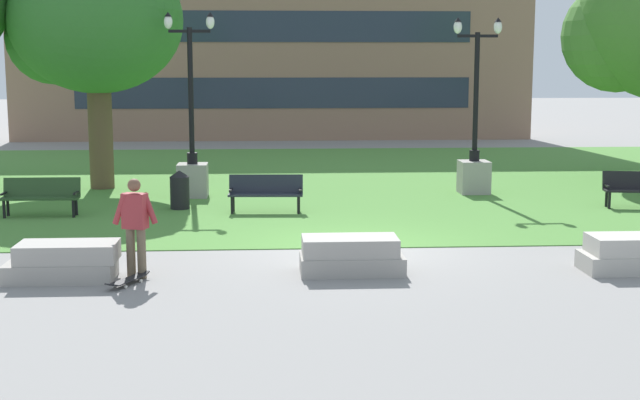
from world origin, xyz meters
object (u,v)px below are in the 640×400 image
(skateboard, at_px, (128,280))
(trash_bin, at_px, (180,190))
(concrete_block_left, at_px, (351,256))
(park_bench_far_left, at_px, (640,187))
(park_bench_near_left, at_px, (41,194))
(concrete_block_right, at_px, (635,254))
(lamp_post_right, at_px, (474,158))
(person_skateboarder, at_px, (135,222))
(concrete_block_center, at_px, (64,262))
(park_bench_near_right, at_px, (266,191))
(lamp_post_center, at_px, (192,160))

(skateboard, height_order, trash_bin, trash_bin)
(concrete_block_left, height_order, park_bench_far_left, park_bench_far_left)
(concrete_block_left, height_order, skateboard, concrete_block_left)
(park_bench_near_left, distance_m, trash_bin, 3.29)
(concrete_block_right, relative_size, park_bench_near_left, 1.00)
(skateboard, relative_size, lamp_post_right, 0.21)
(lamp_post_right, height_order, trash_bin, lamp_post_right)
(lamp_post_right, bearing_deg, park_bench_near_left, -164.75)
(park_bench_far_left, bearing_deg, park_bench_near_left, -178.67)
(park_bench_far_left, distance_m, trash_bin, 11.51)
(person_skateboarder, height_order, lamp_post_right, lamp_post_right)
(concrete_block_right, distance_m, park_bench_far_left, 7.20)
(concrete_block_right, bearing_deg, concrete_block_center, -179.82)
(concrete_block_left, xyz_separation_m, concrete_block_right, (5.00, -0.17, 0.00))
(person_skateboarder, height_order, park_bench_near_left, person_skateboarder)
(concrete_block_center, bearing_deg, person_skateboarder, 3.51)
(concrete_block_left, bearing_deg, lamp_post_right, 64.77)
(skateboard, distance_m, lamp_post_right, 12.66)
(park_bench_near_left, bearing_deg, concrete_block_left, -41.81)
(park_bench_near_right, bearing_deg, skateboard, -108.19)
(concrete_block_right, xyz_separation_m, lamp_post_center, (-8.46, 9.07, 0.71))
(lamp_post_center, bearing_deg, skateboard, -91.86)
(concrete_block_right, height_order, park_bench_near_left, park_bench_near_left)
(lamp_post_right, relative_size, trash_bin, 5.01)
(lamp_post_right, xyz_separation_m, trash_bin, (-7.91, -2.17, -0.50))
(concrete_block_right, distance_m, person_skateboarder, 8.71)
(concrete_block_center, relative_size, park_bench_near_left, 1.03)
(trash_bin, bearing_deg, park_bench_near_right, -15.78)
(park_bench_near_right, relative_size, trash_bin, 1.90)
(park_bench_near_left, height_order, lamp_post_right, lamp_post_right)
(park_bench_far_left, relative_size, lamp_post_right, 0.39)
(lamp_post_right, bearing_deg, person_skateboarder, -130.81)
(person_skateboarder, distance_m, park_bench_near_left, 6.96)
(concrete_block_left, xyz_separation_m, lamp_post_right, (4.29, 9.11, 0.70))
(park_bench_far_left, bearing_deg, lamp_post_center, 167.67)
(person_skateboarder, height_order, skateboard, person_skateboarder)
(park_bench_near_left, bearing_deg, park_bench_near_right, 2.67)
(concrete_block_left, height_order, trash_bin, trash_bin)
(concrete_block_center, relative_size, skateboard, 1.84)
(concrete_block_right, xyz_separation_m, person_skateboarder, (-8.69, 0.04, 0.66))
(concrete_block_center, height_order, park_bench_far_left, park_bench_far_left)
(person_skateboarder, distance_m, lamp_post_right, 12.20)
(concrete_block_center, bearing_deg, park_bench_near_right, 62.48)
(park_bench_near_left, bearing_deg, person_skateboarder, -63.36)
(concrete_block_right, xyz_separation_m, park_bench_far_left, (2.88, 6.60, 0.23))
(park_bench_near_left, distance_m, park_bench_near_right, 5.32)
(concrete_block_center, height_order, trash_bin, trash_bin)
(concrete_block_center, height_order, concrete_block_right, same)
(person_skateboarder, xyz_separation_m, park_bench_near_right, (2.20, 6.46, -0.43))
(skateboard, bearing_deg, concrete_block_center, 159.85)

